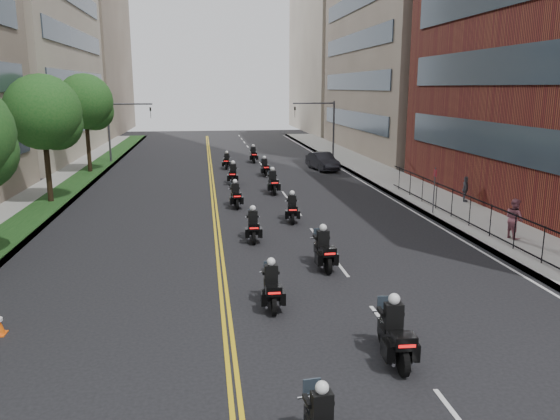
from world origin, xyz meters
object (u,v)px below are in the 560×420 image
Objects in this scene: motorcycle_2 at (272,288)px; parked_sedan at (322,161)px; motorcycle_6 at (236,196)px; pedestrian_c at (465,189)px; motorcycle_9 at (265,168)px; motorcycle_10 at (227,162)px; motorcycle_1 at (394,335)px; motorcycle_8 at (233,175)px; motorcycle_5 at (292,209)px; motorcycle_3 at (324,251)px; motorcycle_11 at (253,155)px; motorcycle_4 at (253,227)px; motorcycle_7 at (273,183)px; pedestrian_b at (514,219)px.

parked_sedan is (7.97, 28.90, 0.10)m from motorcycle_2.
motorcycle_6 is 1.46× the size of pedestrian_c.
motorcycle_9 is at bearing 85.77° from motorcycle_2.
motorcycle_6 reaches higher than motorcycle_10.
motorcycle_9 is (0.07, 30.34, -0.08)m from motorcycle_1.
pedestrian_c is at bearing -78.72° from parked_sedan.
motorcycle_9 is at bearing 63.08° from pedestrian_c.
motorcycle_6 reaches higher than motorcycle_2.
motorcycle_5 is at bearing -72.20° from motorcycle_8.
motorcycle_3 is 1.05× the size of motorcycle_6.
motorcycle_11 is at bearing 61.07° from motorcycle_10.
parked_sedan is at bearing 42.46° from pedestrian_c.
motorcycle_7 reaches higher than motorcycle_4.
pedestrian_b reaches higher than motorcycle_6.
motorcycle_9 is (2.69, 3.37, -0.04)m from motorcycle_8.
motorcycle_11 reaches higher than motorcycle_5.
motorcycle_11 reaches higher than motorcycle_4.
pedestrian_b is (9.19, 9.98, 0.37)m from motorcycle_1.
motorcycle_1 is at bearing -82.42° from motorcycle_5.
motorcycle_5 is at bearing -58.07° from motorcycle_6.
motorcycle_8 is at bearing 78.26° from pedestrian_c.
motorcycle_4 is at bearing -118.33° from motorcycle_5.
pedestrian_c is at bearing -24.61° from motorcycle_7.
pedestrian_b reaches higher than pedestrian_c.
motorcycle_7 is 16.00m from pedestrian_b.
pedestrian_b is (11.74, -1.79, 0.43)m from motorcycle_4.
motorcycle_1 is 4.77m from motorcycle_2.
motorcycle_8 is at bearing 97.83° from motorcycle_1.
motorcycle_2 is 1.18× the size of pedestrian_b.
motorcycle_6 is at bearing 45.13° from pedestrian_b.
motorcycle_5 is (-0.19, 15.12, -0.06)m from motorcycle_1.
motorcycle_4 is 1.03× the size of motorcycle_9.
motorcycle_3 reaches higher than motorcycle_4.
motorcycle_4 is 0.96× the size of motorcycle_11.
motorcycle_2 is at bearing -83.89° from motorcycle_8.
motorcycle_9 is 8.00m from motorcycle_11.
motorcycle_11 is 29.84m from pedestrian_b.
motorcycle_1 is 1.09× the size of motorcycle_4.
motorcycle_10 reaches higher than parked_sedan.
motorcycle_8 is 9.86m from parked_sedan.
motorcycle_1 is 1.08× the size of motorcycle_6.
motorcycle_6 is 0.97× the size of motorcycle_11.
motorcycle_5 is at bearing 79.19° from motorcycle_2.
motorcycle_4 is 22.86m from motorcycle_10.
motorcycle_7 is 4.72m from motorcycle_8.
motorcycle_1 is 7.49m from motorcycle_3.
motorcycle_3 is 15.41m from motorcycle_7.
motorcycle_7 reaches higher than motorcycle_2.
motorcycle_2 is 19.43m from pedestrian_c.
motorcycle_1 reaches higher than motorcycle_4.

